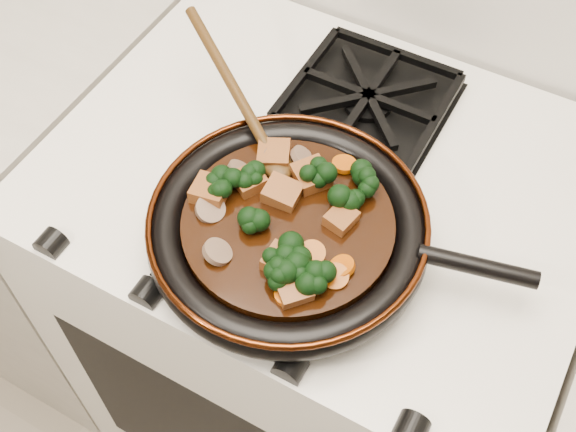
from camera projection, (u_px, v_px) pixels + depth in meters
The scene contains 35 objects.
stove at pixel (314, 320), 1.37m from camera, with size 0.76×0.60×0.90m, color white.
burner_grate_front at pixel (274, 239), 0.92m from camera, with size 0.23×0.23×0.03m, color black, non-canonical shape.
burner_grate_back at pixel (368, 100), 1.06m from camera, with size 0.23×0.23×0.03m, color black, non-canonical shape.
skillet at pixel (290, 229), 0.89m from camera, with size 0.47×0.35×0.05m.
braising_sauce at pixel (288, 226), 0.89m from camera, with size 0.26×0.26×0.02m, color black.
tofu_cube_0 at pixel (249, 181), 0.91m from camera, with size 0.04×0.04×0.02m, color brown.
tofu_cube_1 at pixel (282, 194), 0.89m from camera, with size 0.04×0.04×0.02m, color brown.
tofu_cube_2 at pixel (274, 155), 0.93m from camera, with size 0.04×0.04×0.02m, color brown.
tofu_cube_3 at pixel (311, 176), 0.91m from camera, with size 0.04×0.04×0.02m, color brown.
tofu_cube_4 at pixel (341, 219), 0.87m from camera, with size 0.04×0.03×0.02m, color brown.
tofu_cube_5 at pixel (279, 260), 0.84m from camera, with size 0.04×0.03×0.02m, color brown.
tofu_cube_6 at pixel (210, 191), 0.90m from camera, with size 0.04×0.04×0.02m, color brown.
tofu_cube_7 at pixel (293, 288), 0.82m from camera, with size 0.04×0.04×0.02m, color brown.
broccoli_floret_0 at pixel (345, 198), 0.89m from camera, with size 0.06×0.06×0.05m, color black, non-canonical shape.
broccoli_floret_1 at pixel (310, 279), 0.82m from camera, with size 0.06×0.06×0.05m, color black, non-canonical shape.
broccoli_floret_2 at pixel (293, 257), 0.84m from camera, with size 0.06×0.06×0.05m, color black, non-canonical shape.
broccoli_floret_3 at pixel (252, 221), 0.87m from camera, with size 0.06×0.06×0.05m, color black, non-canonical shape.
broccoli_floret_4 at pixel (276, 270), 0.83m from camera, with size 0.05×0.05×0.05m, color black, non-canonical shape.
broccoli_floret_5 at pixel (364, 183), 0.90m from camera, with size 0.06×0.06×0.05m, color black, non-canonical shape.
broccoli_floret_6 at pixel (275, 276), 0.82m from camera, with size 0.06×0.06×0.06m, color black, non-canonical shape.
broccoli_floret_7 at pixel (257, 184), 0.90m from camera, with size 0.05×0.05×0.05m, color black, non-canonical shape.
broccoli_floret_8 at pixel (320, 177), 0.90m from camera, with size 0.06×0.06×0.06m, color black, non-canonical shape.
broccoli_floret_9 at pixel (223, 187), 0.90m from camera, with size 0.06×0.06×0.05m, color black, non-canonical shape.
carrot_coin_0 at pixel (219, 185), 0.91m from camera, with size 0.03×0.03×0.01m, color #BA4C05.
carrot_coin_1 at pixel (312, 253), 0.85m from camera, with size 0.03×0.03×0.01m, color #BA4C05.
carrot_coin_2 at pixel (287, 295), 0.81m from camera, with size 0.03×0.03×0.01m, color #BA4C05.
carrot_coin_3 at pixel (335, 276), 0.83m from camera, with size 0.03×0.03×0.01m, color #BA4C05.
carrot_coin_4 at pixel (344, 164), 0.92m from camera, with size 0.03×0.03×0.01m, color #BA4C05.
carrot_coin_5 at pixel (342, 267), 0.84m from camera, with size 0.03×0.03×0.01m, color #BA4C05.
mushroom_slice_0 at pixel (210, 209), 0.88m from camera, with size 0.04×0.04×0.01m, color brown.
mushroom_slice_1 at pixel (303, 158), 0.93m from camera, with size 0.04×0.04×0.01m, color brown.
mushroom_slice_2 at pixel (217, 252), 0.85m from camera, with size 0.04×0.04×0.01m, color brown.
mushroom_slice_3 at pixel (273, 158), 0.93m from camera, with size 0.03×0.03×0.01m, color brown.
mushroom_slice_4 at pixel (240, 170), 0.92m from camera, with size 0.03×0.03×0.01m, color brown.
wooden_spoon at pixel (249, 116), 0.95m from camera, with size 0.15×0.11×0.26m.
Camera 1 is at (0.26, 1.11, 1.68)m, focal length 45.00 mm.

